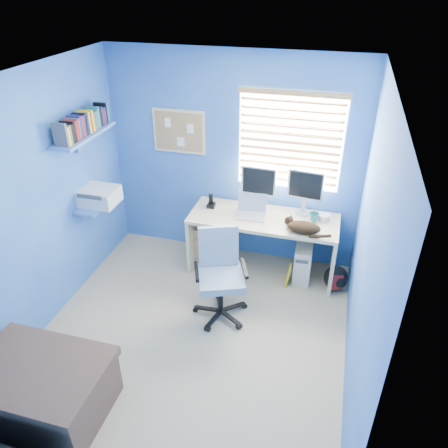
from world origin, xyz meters
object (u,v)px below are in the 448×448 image
(desk, at_px, (262,244))
(cat, at_px, (304,227))
(tower_pc, at_px, (303,260))
(laptop, at_px, (251,208))
(office_chair, at_px, (220,285))

(desk, height_order, cat, cat)
(desk, bearing_deg, tower_pc, 1.12)
(desk, xyz_separation_m, cat, (0.47, -0.21, 0.43))
(laptop, height_order, tower_pc, laptop)
(laptop, height_order, office_chair, laptop)
(desk, xyz_separation_m, laptop, (-0.15, -0.01, 0.48))
(tower_pc, bearing_deg, desk, 178.97)
(cat, distance_m, office_chair, 1.09)
(office_chair, bearing_deg, tower_pc, 48.44)
(tower_pc, bearing_deg, office_chair, -133.71)
(desk, relative_size, office_chair, 1.78)
(laptop, bearing_deg, tower_pc, -2.55)
(cat, relative_size, office_chair, 0.38)
(office_chair, bearing_deg, laptop, 81.47)
(cat, height_order, tower_pc, cat)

